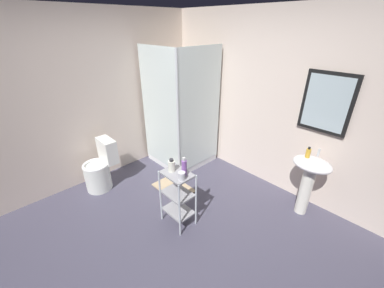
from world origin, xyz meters
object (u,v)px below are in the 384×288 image
(toilet, at_px, (100,169))
(shower_stall, at_px, (181,139))
(lotion_bottle_white, at_px, (172,166))
(conditioner_bottle_purple, at_px, (184,167))
(storage_cart, at_px, (178,194))
(bath_mat, at_px, (173,188))
(hand_soap_bottle, at_px, (308,153))
(rinse_cup, at_px, (182,176))
(pedestal_sink, at_px, (309,175))

(toilet, bearing_deg, shower_stall, 77.89)
(lotion_bottle_white, bearing_deg, shower_stall, 134.67)
(lotion_bottle_white, xyz_separation_m, conditioner_bottle_purple, (0.16, 0.05, 0.03))
(storage_cart, bearing_deg, bath_mat, 146.17)
(lotion_bottle_white, distance_m, conditioner_bottle_purple, 0.17)
(storage_cart, distance_m, bath_mat, 0.82)
(hand_soap_bottle, height_order, lotion_bottle_white, hand_soap_bottle)
(conditioner_bottle_purple, bearing_deg, rinse_cup, -61.05)
(shower_stall, distance_m, rinse_cup, 1.61)
(hand_soap_bottle, height_order, conditioner_bottle_purple, conditioner_bottle_purple)
(rinse_cup, bearing_deg, shower_stall, 139.32)
(shower_stall, height_order, bath_mat, shower_stall)
(shower_stall, bearing_deg, hand_soap_bottle, 9.37)
(hand_soap_bottle, bearing_deg, bath_mat, -147.91)
(shower_stall, distance_m, hand_soap_bottle, 2.05)
(toilet, xyz_separation_m, hand_soap_bottle, (2.27, 1.69, 0.56))
(storage_cart, xyz_separation_m, bath_mat, (-0.58, 0.39, -0.43))
(hand_soap_bottle, bearing_deg, pedestal_sink, -1.93)
(pedestal_sink, relative_size, storage_cart, 1.09)
(pedestal_sink, distance_m, bath_mat, 1.91)
(shower_stall, xyz_separation_m, toilet, (-0.29, -1.37, -0.15))
(lotion_bottle_white, distance_m, rinse_cup, 0.21)
(storage_cart, bearing_deg, shower_stall, 137.28)
(pedestal_sink, height_order, lotion_bottle_white, lotion_bottle_white)
(hand_soap_bottle, height_order, bath_mat, hand_soap_bottle)
(shower_stall, relative_size, bath_mat, 3.33)
(toilet, xyz_separation_m, rinse_cup, (1.49, 0.34, 0.47))
(rinse_cup, bearing_deg, bath_mat, 148.78)
(toilet, relative_size, rinse_cup, 8.47)
(pedestal_sink, xyz_separation_m, storage_cart, (-0.99, -1.32, -0.14))
(shower_stall, bearing_deg, rinse_cup, -40.68)
(pedestal_sink, height_order, rinse_cup, rinse_cup)
(storage_cart, relative_size, conditioner_bottle_purple, 3.22)
(lotion_bottle_white, bearing_deg, bath_mat, 141.14)
(storage_cart, xyz_separation_m, lotion_bottle_white, (-0.08, -0.01, 0.37))
(storage_cart, height_order, hand_soap_bottle, hand_soap_bottle)
(toilet, height_order, rinse_cup, rinse_cup)
(rinse_cup, bearing_deg, toilet, -167.31)
(lotion_bottle_white, bearing_deg, rinse_cup, -6.80)
(shower_stall, height_order, hand_soap_bottle, shower_stall)
(toilet, xyz_separation_m, lotion_bottle_white, (1.29, 0.36, 0.50))
(lotion_bottle_white, bearing_deg, pedestal_sink, 51.22)
(pedestal_sink, relative_size, toilet, 1.07)
(shower_stall, height_order, lotion_bottle_white, shower_stall)
(shower_stall, relative_size, hand_soap_bottle, 14.62)
(conditioner_bottle_purple, bearing_deg, toilet, -164.19)
(toilet, xyz_separation_m, storage_cart, (1.37, 0.37, 0.12))
(bath_mat, bearing_deg, toilet, -136.07)
(pedestal_sink, bearing_deg, hand_soap_bottle, 178.07)
(storage_cart, bearing_deg, toilet, -164.71)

